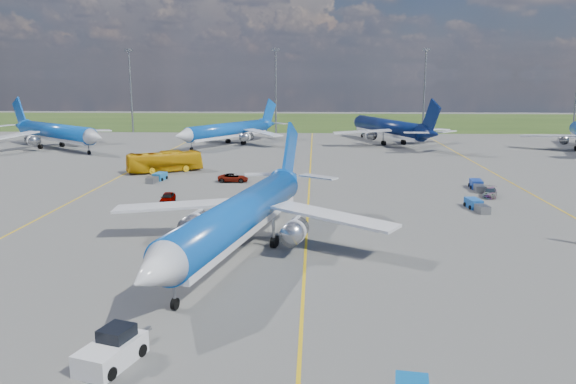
{
  "coord_description": "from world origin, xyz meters",
  "views": [
    {
      "loc": [
        0.75,
        -44.38,
        15.73
      ],
      "look_at": [
        -1.95,
        11.61,
        4.0
      ],
      "focal_mm": 35.0,
      "sensor_mm": 36.0,
      "label": 1
    }
  ],
  "objects_px": {
    "bg_jet_nnw": "(229,145)",
    "service_car_a": "(168,198)",
    "pushback_tug": "(112,350)",
    "baggage_tug_w": "(477,205)",
    "service_car_c": "(490,192)",
    "bg_jet_n": "(388,144)",
    "service_car_b": "(233,178)",
    "bg_jet_nw": "(57,149)",
    "baggage_tug_c": "(157,178)",
    "apron_bus": "(165,162)",
    "baggage_tug_e": "(477,186)",
    "main_airliner": "(241,253)"
  },
  "relations": [
    {
      "from": "baggage_tug_e",
      "to": "bg_jet_nw",
      "type": "bearing_deg",
      "value": 158.8
    },
    {
      "from": "bg_jet_nnw",
      "to": "service_car_c",
      "type": "bearing_deg",
      "value": -20.46
    },
    {
      "from": "bg_jet_n",
      "to": "main_airliner",
      "type": "distance_m",
      "value": 86.6
    },
    {
      "from": "main_airliner",
      "to": "baggage_tug_w",
      "type": "distance_m",
      "value": 31.48
    },
    {
      "from": "pushback_tug",
      "to": "baggage_tug_w",
      "type": "bearing_deg",
      "value": 68.89
    },
    {
      "from": "apron_bus",
      "to": "service_car_c",
      "type": "xyz_separation_m",
      "value": [
        47.78,
        -17.02,
        -1.11
      ]
    },
    {
      "from": "baggage_tug_w",
      "to": "baggage_tug_c",
      "type": "height_order",
      "value": "baggage_tug_w"
    },
    {
      "from": "main_airliner",
      "to": "bg_jet_n",
      "type": "bearing_deg",
      "value": 87.04
    },
    {
      "from": "bg_jet_nw",
      "to": "service_car_b",
      "type": "distance_m",
      "value": 56.65
    },
    {
      "from": "bg_jet_nnw",
      "to": "apron_bus",
      "type": "bearing_deg",
      "value": -66.88
    },
    {
      "from": "bg_jet_nw",
      "to": "bg_jet_n",
      "type": "bearing_deg",
      "value": -41.19
    },
    {
      "from": "service_car_a",
      "to": "service_car_c",
      "type": "xyz_separation_m",
      "value": [
        41.39,
        5.64,
        -0.08
      ]
    },
    {
      "from": "bg_jet_n",
      "to": "service_car_b",
      "type": "distance_m",
      "value": 57.34
    },
    {
      "from": "pushback_tug",
      "to": "apron_bus",
      "type": "bearing_deg",
      "value": 120.02
    },
    {
      "from": "main_airliner",
      "to": "bg_jet_nw",
      "type": "bearing_deg",
      "value": 137.87
    },
    {
      "from": "baggage_tug_w",
      "to": "apron_bus",
      "type": "bearing_deg",
      "value": 143.66
    },
    {
      "from": "bg_jet_n",
      "to": "service_car_b",
      "type": "bearing_deg",
      "value": 38.24
    },
    {
      "from": "bg_jet_n",
      "to": "pushback_tug",
      "type": "distance_m",
      "value": 107.02
    },
    {
      "from": "pushback_tug",
      "to": "bg_jet_n",
      "type": "bearing_deg",
      "value": 92.44
    },
    {
      "from": "main_airliner",
      "to": "baggage_tug_w",
      "type": "xyz_separation_m",
      "value": [
        25.88,
        17.92,
        0.52
      ]
    },
    {
      "from": "bg_jet_nnw",
      "to": "service_car_a",
      "type": "height_order",
      "value": "bg_jet_nnw"
    },
    {
      "from": "apron_bus",
      "to": "service_car_b",
      "type": "distance_m",
      "value": 15.06
    },
    {
      "from": "main_airliner",
      "to": "service_car_b",
      "type": "height_order",
      "value": "main_airliner"
    },
    {
      "from": "bg_jet_nnw",
      "to": "baggage_tug_w",
      "type": "relative_size",
      "value": 7.29
    },
    {
      "from": "bg_jet_nnw",
      "to": "main_airliner",
      "type": "height_order",
      "value": "main_airliner"
    },
    {
      "from": "bg_jet_n",
      "to": "baggage_tug_w",
      "type": "height_order",
      "value": "bg_jet_n"
    },
    {
      "from": "bg_jet_nw",
      "to": "baggage_tug_w",
      "type": "height_order",
      "value": "bg_jet_nw"
    },
    {
      "from": "service_car_a",
      "to": "service_car_c",
      "type": "bearing_deg",
      "value": 3.24
    },
    {
      "from": "bg_jet_nnw",
      "to": "baggage_tug_e",
      "type": "distance_m",
      "value": 64.68
    },
    {
      "from": "bg_jet_nnw",
      "to": "pushback_tug",
      "type": "bearing_deg",
      "value": -54.06
    },
    {
      "from": "pushback_tug",
      "to": "apron_bus",
      "type": "relative_size",
      "value": 0.48
    },
    {
      "from": "apron_bus",
      "to": "baggage_tug_e",
      "type": "xyz_separation_m",
      "value": [
        47.47,
        -12.22,
        -1.14
      ]
    },
    {
      "from": "apron_bus",
      "to": "service_car_c",
      "type": "height_order",
      "value": "apron_bus"
    },
    {
      "from": "bg_jet_nw",
      "to": "apron_bus",
      "type": "xyz_separation_m",
      "value": [
        31.04,
        -27.92,
        1.7
      ]
    },
    {
      "from": "bg_jet_nw",
      "to": "baggage_tug_w",
      "type": "bearing_deg",
      "value": -86.29
    },
    {
      "from": "main_airliner",
      "to": "baggage_tug_w",
      "type": "bearing_deg",
      "value": 47.53
    },
    {
      "from": "service_car_c",
      "to": "baggage_tug_c",
      "type": "xyz_separation_m",
      "value": [
        -46.81,
        8.95,
        -0.08
      ]
    },
    {
      "from": "baggage_tug_c",
      "to": "baggage_tug_e",
      "type": "bearing_deg",
      "value": 5.4
    },
    {
      "from": "pushback_tug",
      "to": "baggage_tug_w",
      "type": "xyz_separation_m",
      "value": [
        30.41,
        37.85,
        -0.27
      ]
    },
    {
      "from": "service_car_a",
      "to": "baggage_tug_e",
      "type": "height_order",
      "value": "service_car_a"
    },
    {
      "from": "service_car_c",
      "to": "baggage_tug_c",
      "type": "relative_size",
      "value": 0.81
    },
    {
      "from": "bg_jet_nnw",
      "to": "baggage_tug_w",
      "type": "xyz_separation_m",
      "value": [
        38.96,
        -60.92,
        0.52
      ]
    },
    {
      "from": "baggage_tug_c",
      "to": "bg_jet_n",
      "type": "bearing_deg",
      "value": 60.85
    },
    {
      "from": "service_car_b",
      "to": "pushback_tug",
      "type": "bearing_deg",
      "value": 179.84
    },
    {
      "from": "apron_bus",
      "to": "baggage_tug_c",
      "type": "bearing_deg",
      "value": 158.94
    },
    {
      "from": "baggage_tug_e",
      "to": "baggage_tug_c",
      "type": "bearing_deg",
      "value": -179.22
    },
    {
      "from": "bg_jet_nw",
      "to": "bg_jet_n",
      "type": "height_order",
      "value": "bg_jet_n"
    },
    {
      "from": "service_car_b",
      "to": "baggage_tug_c",
      "type": "xyz_separation_m",
      "value": [
        -11.56,
        0.19,
        -0.11
      ]
    },
    {
      "from": "pushback_tug",
      "to": "baggage_tug_w",
      "type": "height_order",
      "value": "pushback_tug"
    },
    {
      "from": "bg_jet_nw",
      "to": "baggage_tug_w",
      "type": "distance_m",
      "value": 91.45
    }
  ]
}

